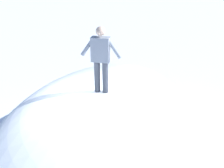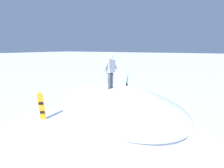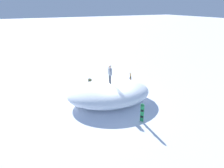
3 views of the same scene
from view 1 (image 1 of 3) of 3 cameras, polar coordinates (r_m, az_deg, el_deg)
The scene contains 3 objects.
ground at distance 7.64m, azimuth -5.71°, elevation -13.88°, with size 240.00×240.00×0.00m, color white.
snow_mound at distance 7.42m, azimuth -2.89°, elevation -6.95°, with size 7.07×4.35×1.73m, color white.
snowboarder_standing at distance 6.51m, azimuth -2.24°, elevation 5.60°, with size 0.97×0.29×1.58m.
Camera 1 is at (-1.21, 5.92, 4.68)m, focal length 45.58 mm.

